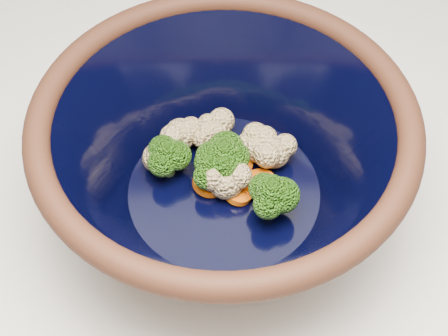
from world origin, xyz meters
TOP-DOWN VIEW (x-y plane):
  - counter at (0.00, 0.00)m, footprint 1.20×1.20m
  - mixing_bowl at (-0.08, -0.06)m, footprint 0.38×0.38m
  - vegetable_pile at (-0.08, -0.05)m, footprint 0.13×0.12m

SIDE VIEW (x-z plane):
  - counter at x=0.00m, z-range 0.00..0.90m
  - vegetable_pile at x=-0.08m, z-range 0.93..0.98m
  - mixing_bowl at x=-0.08m, z-range 0.91..1.04m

